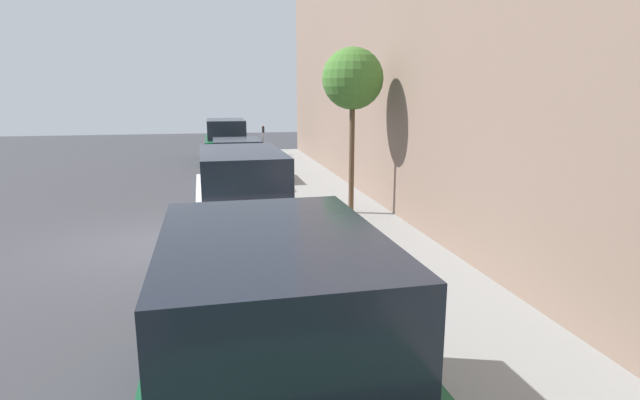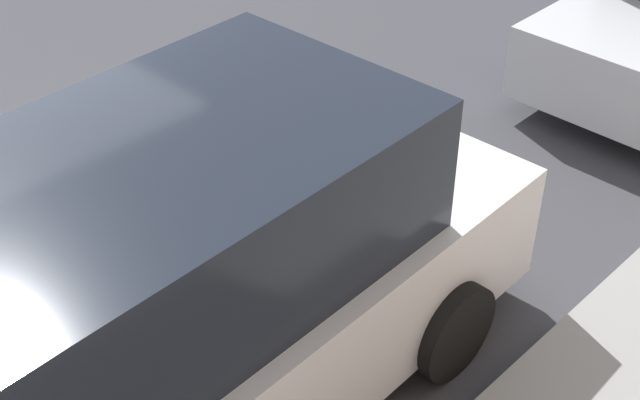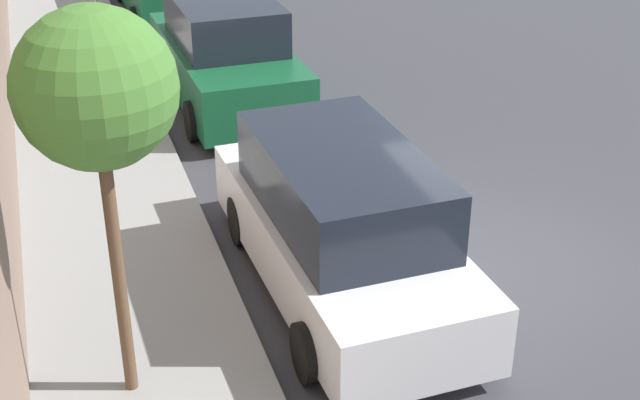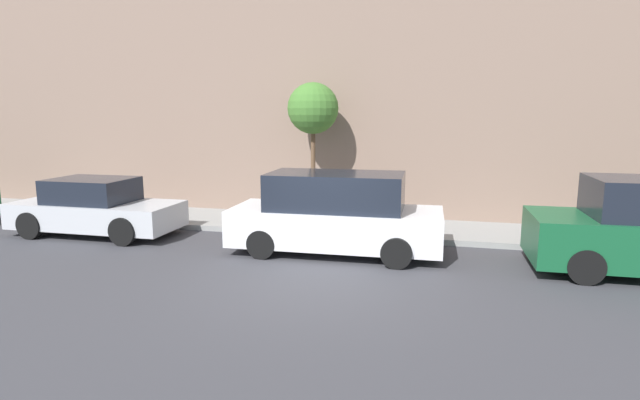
# 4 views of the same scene
# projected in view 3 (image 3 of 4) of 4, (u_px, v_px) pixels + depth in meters

# --- Properties ---
(ground_plane) EXTENTS (60.00, 60.00, 0.00)m
(ground_plane) POSITION_uv_depth(u_px,v_px,m) (501.00, 260.00, 11.69)
(ground_plane) COLOR #38383D
(sidewalk) EXTENTS (2.46, 32.00, 0.15)m
(sidewalk) POSITION_uv_depth(u_px,v_px,m) (138.00, 320.00, 10.35)
(sidewalk) COLOR gray
(sidewalk) RESTS_ON ground_plane
(parked_suv_second) EXTENTS (2.08, 4.84, 1.98)m
(parked_suv_second) POSITION_uv_depth(u_px,v_px,m) (226.00, 56.00, 16.26)
(parked_suv_second) COLOR #14512D
(parked_suv_second) RESTS_ON ground_plane
(parked_minivan_third) EXTENTS (2.05, 4.95, 1.90)m
(parked_minivan_third) POSITION_uv_depth(u_px,v_px,m) (342.00, 224.00, 10.65)
(parked_minivan_third) COLOR silver
(parked_minivan_third) RESTS_ON ground_plane
(street_tree) EXTENTS (1.46, 1.46, 3.99)m
(street_tree) POSITION_uv_depth(u_px,v_px,m) (96.00, 91.00, 7.69)
(street_tree) COLOR brown
(street_tree) RESTS_ON sidewalk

